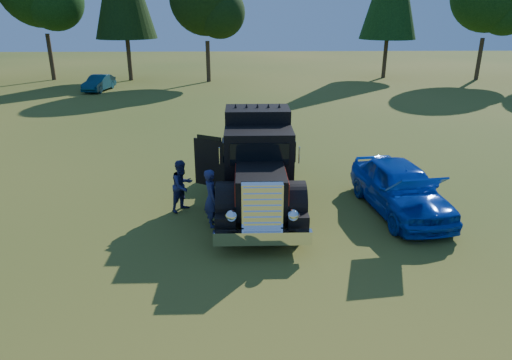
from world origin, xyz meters
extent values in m
plane|color=#2C4D16|center=(0.00, 0.00, 0.00)|extent=(120.00, 120.00, 0.00)
cylinder|color=#2D2116|center=(12.00, 31.50, 2.25)|extent=(0.36, 0.36, 4.50)
cylinder|color=#2D2116|center=(-18.00, 31.00, 1.98)|extent=(0.36, 0.36, 3.96)
sphere|color=black|center=(-16.68, 30.12, 6.60)|extent=(4.84, 4.84, 4.84)
cylinder|color=#2D2116|center=(-4.00, 29.50, 1.71)|extent=(0.36, 0.36, 3.42)
sphere|color=black|center=(-2.86, 28.74, 5.70)|extent=(4.18, 4.18, 4.18)
cylinder|color=#2D2116|center=(20.00, 30.00, 1.80)|extent=(0.36, 0.36, 3.60)
sphere|color=black|center=(21.20, 29.20, 6.00)|extent=(4.40, 4.40, 4.40)
cylinder|color=#2D2116|center=(-11.00, 30.50, 2.34)|extent=(0.36, 0.36, 4.68)
cylinder|color=black|center=(-1.60, 0.44, 0.55)|extent=(0.32, 1.10, 1.10)
cylinder|color=black|center=(0.50, 0.44, 0.55)|extent=(0.32, 1.10, 1.10)
cylinder|color=black|center=(-1.60, 5.24, 0.55)|extent=(0.32, 1.10, 1.10)
cylinder|color=black|center=(0.50, 5.24, 0.55)|extent=(0.32, 1.10, 1.10)
cylinder|color=black|center=(-1.27, 5.24, 0.55)|extent=(0.32, 1.10, 1.10)
cylinder|color=black|center=(0.17, 5.24, 0.55)|extent=(0.32, 1.10, 1.10)
cube|color=black|center=(-0.55, 3.04, 0.62)|extent=(1.60, 6.40, 0.28)
cube|color=white|center=(-0.55, -0.81, 0.55)|extent=(2.50, 0.22, 0.36)
cube|color=white|center=(-0.55, -0.51, 1.25)|extent=(1.05, 0.30, 1.30)
cube|color=black|center=(-0.55, 0.54, 1.30)|extent=(1.35, 1.80, 1.10)
cube|color=maroon|center=(-1.24, 0.54, 1.50)|extent=(0.02, 1.80, 0.60)
cube|color=maroon|center=(0.14, 0.54, 1.50)|extent=(0.02, 1.80, 0.60)
cylinder|color=black|center=(-1.50, 0.44, 0.95)|extent=(0.55, 1.24, 1.24)
cylinder|color=black|center=(0.40, 0.44, 0.95)|extent=(0.55, 1.24, 1.24)
sphere|color=white|center=(-1.33, -0.58, 1.05)|extent=(0.32, 0.32, 0.32)
sphere|color=white|center=(0.23, -0.58, 1.05)|extent=(0.32, 0.32, 0.32)
cube|color=black|center=(-0.55, 2.09, 1.55)|extent=(2.05, 1.30, 2.10)
cube|color=black|center=(-0.55, 1.42, 2.05)|extent=(1.70, 0.05, 0.65)
cube|color=black|center=(-0.55, 3.39, 1.75)|extent=(2.05, 1.30, 2.50)
cube|color=black|center=(-0.55, 5.04, 0.95)|extent=(2.00, 2.00, 0.35)
cube|color=black|center=(-2.07, 2.49, 1.45)|extent=(1.00, 0.57, 1.50)
cube|color=maroon|center=(-2.09, 2.53, 1.30)|extent=(0.76, 0.42, 0.75)
imported|color=#06198F|center=(3.82, 1.89, 0.79)|extent=(2.43, 4.82, 1.58)
cube|color=#06198F|center=(3.61, 0.21, 1.55)|extent=(1.41, 1.09, 0.67)
imported|color=#1C2142|center=(-1.95, 1.06, 0.87)|extent=(0.56, 0.71, 1.73)
imported|color=#222A4F|center=(-2.93, 2.18, 0.82)|extent=(0.99, 1.01, 1.64)
imported|color=#093A3B|center=(-12.18, 24.91, 0.60)|extent=(1.80, 3.77, 1.19)
camera|label=1|loc=(-1.01, -11.07, 5.96)|focal=32.00mm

